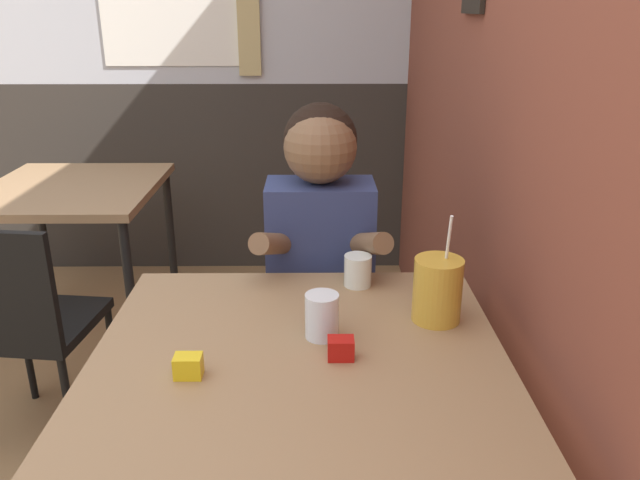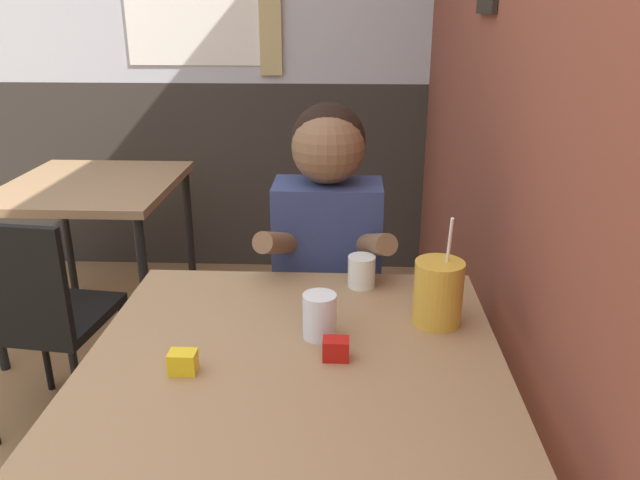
{
  "view_description": "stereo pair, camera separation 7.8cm",
  "coord_description": "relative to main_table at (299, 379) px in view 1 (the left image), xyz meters",
  "views": [
    {
      "loc": [
        0.65,
        -0.84,
        1.51
      ],
      "look_at": [
        0.66,
        0.6,
        0.97
      ],
      "focal_mm": 35.0,
      "sensor_mm": 36.0,
      "label": 1
    },
    {
      "loc": [
        0.73,
        -0.84,
        1.51
      ],
      "look_at": [
        0.66,
        0.6,
        0.97
      ],
      "focal_mm": 35.0,
      "sensor_mm": 36.0,
      "label": 2
    }
  ],
  "objects": [
    {
      "name": "brick_wall_right",
      "position": [
        0.59,
        0.95,
        0.66
      ],
      "size": [
        0.08,
        4.71,
        2.7
      ],
      "color": "brown",
      "rests_on": "ground_plane"
    },
    {
      "name": "glass_near_pitcher",
      "position": [
        0.05,
        0.08,
        0.12
      ],
      "size": [
        0.08,
        0.08,
        0.11
      ],
      "color": "silver",
      "rests_on": "main_table"
    },
    {
      "name": "cocktail_pitcher",
      "position": [
        0.35,
        0.17,
        0.15
      ],
      "size": [
        0.12,
        0.12,
        0.28
      ],
      "color": "gold",
      "rests_on": "main_table"
    },
    {
      "name": "main_table",
      "position": [
        0.0,
        0.0,
        0.0
      ],
      "size": [
        0.96,
        0.93,
        0.76
      ],
      "color": "#93704C",
      "rests_on": "ground_plane"
    },
    {
      "name": "condiment_mustard",
      "position": [
        -0.24,
        -0.09,
        0.09
      ],
      "size": [
        0.06,
        0.04,
        0.05
      ],
      "color": "yellow",
      "rests_on": "main_table"
    },
    {
      "name": "background_table",
      "position": [
        -1.05,
        1.45,
        -0.02
      ],
      "size": [
        0.75,
        0.84,
        0.76
      ],
      "color": "#93704C",
      "rests_on": "ground_plane"
    },
    {
      "name": "glass_center",
      "position": [
        0.16,
        0.38,
        0.11
      ],
      "size": [
        0.08,
        0.08,
        0.09
      ],
      "color": "silver",
      "rests_on": "main_table"
    },
    {
      "name": "back_wall",
      "position": [
        -0.63,
        2.33,
        0.67
      ],
      "size": [
        5.35,
        0.09,
        2.7
      ],
      "color": "silver",
      "rests_on": "ground_plane"
    },
    {
      "name": "condiment_ketchup",
      "position": [
        0.1,
        -0.02,
        0.09
      ],
      "size": [
        0.06,
        0.04,
        0.05
      ],
      "color": "#B7140F",
      "rests_on": "main_table"
    },
    {
      "name": "person_seated",
      "position": [
        0.05,
        0.62,
        -0.02
      ],
      "size": [
        0.42,
        0.42,
        1.24
      ],
      "color": "navy",
      "rests_on": "ground_plane"
    },
    {
      "name": "chair_near_window",
      "position": [
        -0.96,
        0.65,
        -0.18
      ],
      "size": [
        0.44,
        0.44,
        0.87
      ],
      "rotation": [
        0.0,
        0.0,
        -0.12
      ],
      "color": "black",
      "rests_on": "ground_plane"
    }
  ]
}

